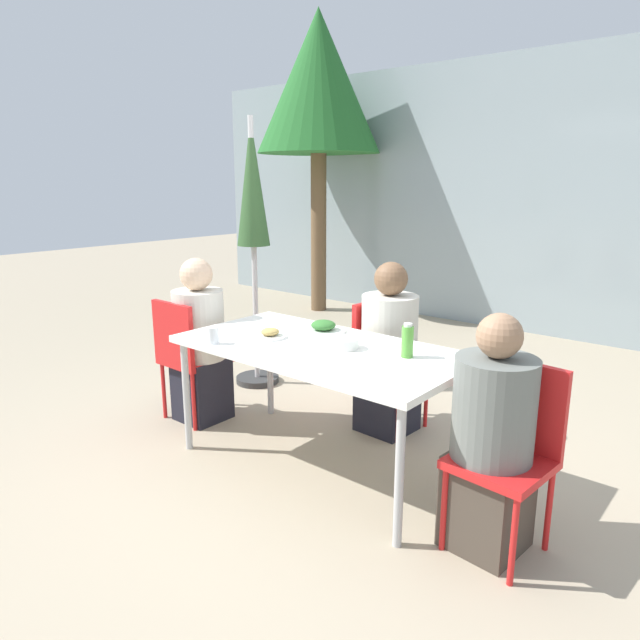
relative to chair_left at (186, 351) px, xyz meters
name	(u,v)px	position (x,y,z in m)	size (l,w,h in m)	color
ground_plane	(320,464)	(1.14, 0.09, -0.51)	(24.00, 24.00, 0.00)	tan
building_facade	(559,197)	(1.14, 4.05, 0.99)	(10.00, 0.20, 3.00)	#89999E
dining_table	(320,354)	(1.14, 0.09, 0.18)	(1.69, 0.86, 0.75)	white
chair_left	(186,351)	(0.00, 0.00, 0.00)	(0.40, 0.40, 0.87)	red
person_left	(200,345)	(0.05, 0.08, 0.03)	(0.35, 0.35, 1.16)	black
chair_right	(510,442)	(2.29, 0.06, 0.00)	(0.44, 0.44, 0.87)	red
person_right	(491,443)	(2.24, -0.01, 0.01)	(0.37, 0.37, 1.12)	#473D33
chair_far	(383,354)	(1.10, 0.82, 0.00)	(0.42, 0.42, 0.87)	red
person_far	(389,354)	(1.17, 0.77, 0.03)	(0.37, 0.37, 1.16)	black
closed_umbrella	(253,203)	(-0.20, 0.86, 0.98)	(0.36, 0.36, 2.16)	#333333
plate_0	(270,334)	(0.80, 0.02, 0.26)	(0.20, 0.20, 0.06)	white
plate_1	(323,328)	(0.97, 0.33, 0.27)	(0.28, 0.28, 0.08)	white
bottle	(407,341)	(1.64, 0.22, 0.33)	(0.06, 0.06, 0.19)	#51A338
drinking_cup	(213,335)	(0.65, -0.28, 0.29)	(0.07, 0.07, 0.10)	white
salad_bowl	(345,343)	(1.29, 0.13, 0.27)	(0.16, 0.16, 0.06)	white
tree_behind_left	(319,85)	(-1.60, 3.35, 2.29)	(1.53, 1.53, 3.67)	brown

